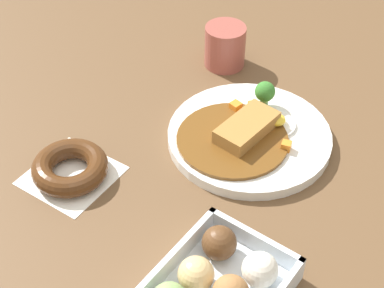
# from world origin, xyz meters

# --- Properties ---
(ground_plane) EXTENTS (1.60, 1.60, 0.00)m
(ground_plane) POSITION_xyz_m (0.00, 0.00, 0.00)
(ground_plane) COLOR brown
(curry_plate) EXTENTS (0.27, 0.27, 0.07)m
(curry_plate) POSITION_xyz_m (-0.09, 0.00, 0.01)
(curry_plate) COLOR white
(curry_plate) RESTS_ON ground_plane
(chocolate_ring_donut) EXTENTS (0.13, 0.13, 0.03)m
(chocolate_ring_donut) POSITION_xyz_m (0.14, -0.18, 0.02)
(chocolate_ring_donut) COLOR white
(chocolate_ring_donut) RESTS_ON ground_plane
(coffee_mug) EXTENTS (0.08, 0.08, 0.08)m
(coffee_mug) POSITION_xyz_m (-0.25, -0.16, 0.04)
(coffee_mug) COLOR #9E4C42
(coffee_mug) RESTS_ON ground_plane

